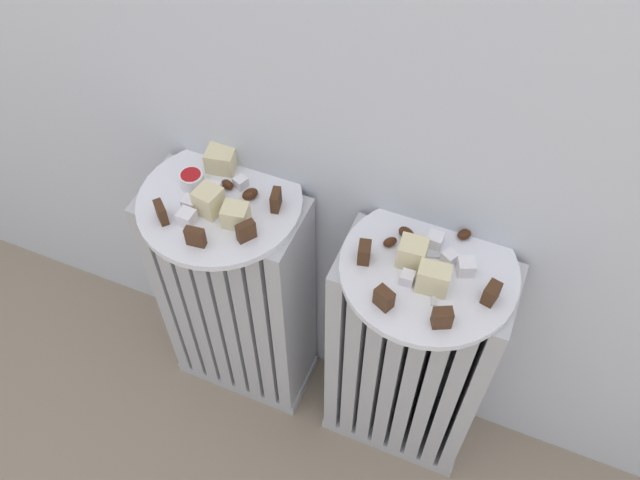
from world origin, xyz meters
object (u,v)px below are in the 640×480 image
object	(u,v)px
radiator_right	(408,362)
plate_right	(429,269)
plate_left	(220,202)
radiator_left	(238,300)
jam_bowl_left	(192,179)
fork	(433,270)

from	to	relation	value
radiator_right	plate_right	bearing A→B (deg)	63.43
radiator_right	plate_left	xyz separation A→B (m)	(-0.35, 0.00, 0.29)
plate_right	radiator_left	bearing A→B (deg)	-180.00
jam_bowl_left	fork	distance (m)	0.41
radiator_left	plate_right	size ratio (longest dim) A/B	2.09
radiator_left	fork	xyz separation A→B (m)	(0.36, -0.00, 0.30)
plate_left	jam_bowl_left	bearing A→B (deg)	167.74
radiator_right	plate_left	size ratio (longest dim) A/B	2.09
jam_bowl_left	fork	xyz separation A→B (m)	(0.41, -0.02, -0.01)
radiator_right	plate_left	distance (m)	0.45
plate_left	plate_right	distance (m)	0.35
plate_right	jam_bowl_left	size ratio (longest dim) A/B	6.75
plate_right	fork	xyz separation A→B (m)	(0.01, -0.00, 0.01)
radiator_right	plate_right	world-z (taller)	plate_right
plate_left	plate_right	world-z (taller)	same
radiator_left	jam_bowl_left	size ratio (longest dim) A/B	14.09
plate_right	fork	bearing A→B (deg)	-30.54
radiator_right	plate_right	size ratio (longest dim) A/B	2.09
radiator_left	fork	size ratio (longest dim) A/B	5.26
plate_right	jam_bowl_left	world-z (taller)	jam_bowl_left
radiator_right	plate_left	bearing A→B (deg)	180.00
plate_left	plate_right	xyz separation A→B (m)	(0.35, 0.00, 0.00)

